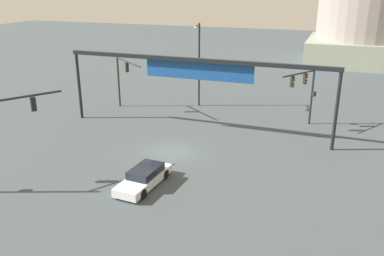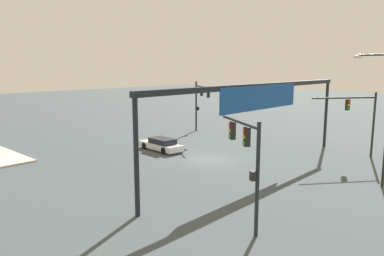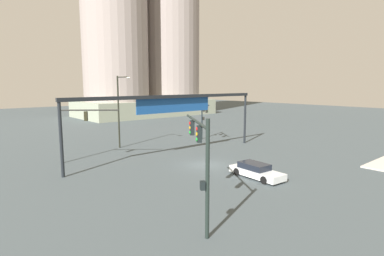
{
  "view_description": "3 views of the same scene",
  "coord_description": "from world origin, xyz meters",
  "views": [
    {
      "loc": [
        11.75,
        -27.2,
        12.66
      ],
      "look_at": [
        1.04,
        1.76,
        1.59
      ],
      "focal_mm": 37.72,
      "sensor_mm": 36.0,
      "label": 1
    },
    {
      "loc": [
        23.6,
        19.91,
        7.96
      ],
      "look_at": [
        0.84,
        -1.34,
        2.73
      ],
      "focal_mm": 34.32,
      "sensor_mm": 36.0,
      "label": 2
    },
    {
      "loc": [
        -20.13,
        -21.37,
        7.78
      ],
      "look_at": [
        -1.46,
        0.32,
        3.76
      ],
      "focal_mm": 28.79,
      "sensor_mm": 36.0,
      "label": 3
    }
  ],
  "objects": [
    {
      "name": "overhead_sign_gantry",
      "position": [
        0.09,
        5.04,
        5.7
      ],
      "size": [
        24.22,
        0.43,
        6.72
      ],
      "color": "black",
      "rests_on": "ground"
    },
    {
      "name": "streetlamp_curved_arm",
      "position": [
        -2.32,
        12.89,
        5.09
      ],
      "size": [
        0.62,
        2.5,
        8.86
      ],
      "rotation": [
        0.0,
        0.0,
        -1.41
      ],
      "color": "black",
      "rests_on": "ground"
    },
    {
      "name": "sedan_car_approaching",
      "position": [
        0.45,
        -5.76,
        0.58
      ],
      "size": [
        2.1,
        4.97,
        1.21
      ],
      "rotation": [
        0.0,
        0.0,
        -1.64
      ],
      "color": "silver",
      "rests_on": "ground"
    },
    {
      "name": "ground_plane",
      "position": [
        0.0,
        0.0,
        0.0
      ],
      "size": [
        191.52,
        191.52,
        0.0
      ],
      "primitive_type": "plane",
      "color": "#3F494D"
    },
    {
      "name": "traffic_signal_opposite_side",
      "position": [
        -8.9,
        -9.04,
        4.26
      ],
      "size": [
        4.08,
        5.99,
        6.16
      ],
      "rotation": [
        0.0,
        0.0,
        1.02
      ],
      "color": "black",
      "rests_on": "ground"
    },
    {
      "name": "traffic_signal_cross_street",
      "position": [
        -9.33,
        9.06,
        3.97
      ],
      "size": [
        4.71,
        3.79,
        5.79
      ],
      "rotation": [
        0.0,
        0.0,
        -0.67
      ],
      "color": "black",
      "rests_on": "ground"
    },
    {
      "name": "traffic_signal_near_corner",
      "position": [
        9.01,
        9.96,
        3.86
      ],
      "size": [
        2.73,
        3.94,
        5.51
      ],
      "rotation": [
        0.0,
        0.0,
        -2.11
      ],
      "color": "black",
      "rests_on": "ground"
    }
  ]
}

